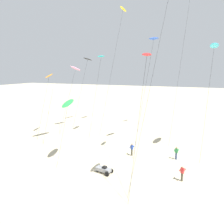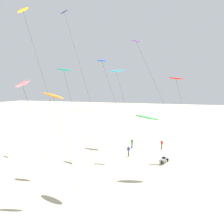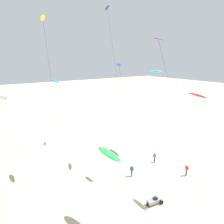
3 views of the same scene
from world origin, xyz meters
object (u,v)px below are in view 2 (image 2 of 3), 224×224
(kite_teal, at_px, (64,71))
(beach_buggy, at_px, (164,160))
(kite_red, at_px, (176,79))
(kite_purple, at_px, (138,45))
(kite_orange, at_px, (53,97))
(kite_yellow, at_px, (24,13))
(kite_navy, at_px, (65,17))
(kite_green, at_px, (147,117))
(kite_cyan, at_px, (116,71))
(kite_flyer_middle, at_px, (128,151))
(kite_white, at_px, (81,111))
(kite_pink, at_px, (22,84))
(kite_flyer_nearest, at_px, (162,144))
(kite_flyer_furthest, at_px, (132,143))
(kite_blue, at_px, (102,62))

(kite_teal, relative_size, beach_buggy, 6.49)
(kite_red, height_order, kite_purple, kite_purple)
(kite_orange, height_order, kite_yellow, kite_yellow)
(kite_navy, bearing_deg, kite_teal, -151.10)
(kite_green, relative_size, kite_cyan, 0.53)
(kite_cyan, distance_m, kite_flyer_middle, 16.88)
(kite_red, relative_size, kite_purple, 0.67)
(kite_white, distance_m, kite_teal, 9.29)
(kite_cyan, relative_size, kite_yellow, 0.64)
(kite_green, relative_size, kite_orange, 0.72)
(kite_pink, xyz_separation_m, beach_buggy, (12.43, -14.76, -11.05))
(kite_orange, bearing_deg, kite_pink, 71.11)
(kite_teal, distance_m, kite_flyer_nearest, 22.09)
(kite_navy, height_order, kite_green, kite_navy)
(kite_white, distance_m, kite_flyer_middle, 15.53)
(kite_navy, relative_size, kite_yellow, 1.13)
(kite_orange, xyz_separation_m, kite_flyer_middle, (15.73, -3.54, -9.25))
(kite_white, xyz_separation_m, kite_purple, (17.17, -1.92, 9.60))
(beach_buggy, bearing_deg, kite_flyer_furthest, 43.96)
(kite_cyan, bearing_deg, kite_flyer_nearest, -104.16)
(kite_green, height_order, kite_flyer_middle, kite_green)
(kite_white, bearing_deg, kite_red, -26.78)
(kite_blue, height_order, kite_flyer_middle, kite_blue)
(kite_teal, distance_m, kite_cyan, 16.86)
(kite_white, relative_size, beach_buggy, 4.20)
(kite_yellow, height_order, kite_flyer_middle, kite_yellow)
(kite_navy, distance_m, kite_blue, 13.64)
(kite_yellow, distance_m, kite_flyer_middle, 26.35)
(kite_purple, xyz_separation_m, kite_flyer_furthest, (1.85, 1.36, -17.23))
(kite_red, height_order, kite_teal, kite_teal)
(kite_white, height_order, beach_buggy, kite_white)
(kite_purple, bearing_deg, kite_pink, 152.05)
(kite_pink, height_order, kite_yellow, kite_yellow)
(kite_blue, distance_m, kite_flyer_middle, 15.32)
(kite_pink, distance_m, kite_flyer_middle, 19.62)
(kite_green, height_order, kite_cyan, kite_cyan)
(kite_teal, distance_m, kite_flyer_furthest, 19.17)
(kite_cyan, distance_m, kite_flyer_furthest, 14.36)
(kite_navy, distance_m, kite_purple, 16.09)
(kite_yellow, bearing_deg, beach_buggy, -75.91)
(kite_flyer_furthest, bearing_deg, kite_pink, 157.70)
(kite_navy, xyz_separation_m, kite_flyer_middle, (-5.40, -14.27, -23.60))
(kite_red, height_order, kite_blue, kite_blue)
(kite_purple, relative_size, kite_flyer_nearest, 11.43)
(kite_teal, xyz_separation_m, kite_cyan, (16.74, -1.83, 0.87))
(kite_teal, bearing_deg, kite_red, -51.97)
(kite_green, bearing_deg, kite_teal, 94.74)
(kite_navy, relative_size, kite_flyer_nearest, 15.45)
(kite_blue, distance_m, beach_buggy, 18.63)
(kite_yellow, xyz_separation_m, kite_flyer_middle, (6.51, -14.35, -21.12))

